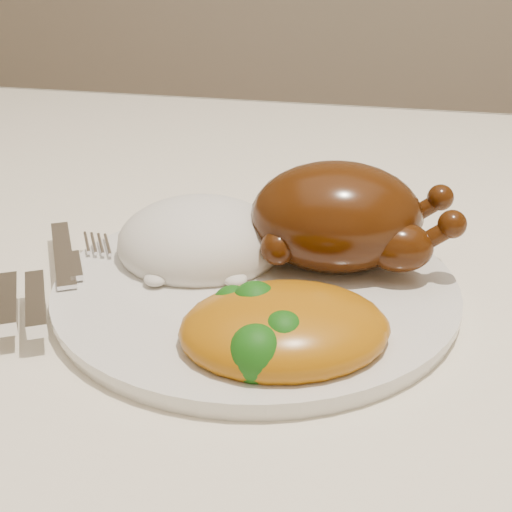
# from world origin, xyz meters

# --- Properties ---
(dining_table) EXTENTS (1.60, 0.90, 0.76)m
(dining_table) POSITION_xyz_m (0.00, 0.00, 0.67)
(dining_table) COLOR brown
(dining_table) RESTS_ON floor
(tablecloth) EXTENTS (1.73, 1.03, 0.18)m
(tablecloth) POSITION_xyz_m (0.00, 0.00, 0.74)
(tablecloth) COLOR white
(tablecloth) RESTS_ON dining_table
(dinner_plate) EXTENTS (0.34, 0.34, 0.01)m
(dinner_plate) POSITION_xyz_m (-0.15, -0.06, 0.77)
(dinner_plate) COLOR white
(dinner_plate) RESTS_ON tablecloth
(roast_chicken) EXTENTS (0.16, 0.11, 0.08)m
(roast_chicken) POSITION_xyz_m (-0.10, -0.02, 0.82)
(roast_chicken) COLOR #4A2207
(roast_chicken) RESTS_ON dinner_plate
(rice_mound) EXTENTS (0.15, 0.14, 0.07)m
(rice_mound) POSITION_xyz_m (-0.20, -0.03, 0.79)
(rice_mound) COLOR white
(rice_mound) RESTS_ON dinner_plate
(mac_and_cheese) EXTENTS (0.15, 0.13, 0.05)m
(mac_and_cheese) POSITION_xyz_m (-0.12, -0.14, 0.79)
(mac_and_cheese) COLOR #C0770C
(mac_and_cheese) RESTS_ON dinner_plate
(cutlery) EXTENTS (0.08, 0.17, 0.01)m
(cutlery) POSITION_xyz_m (-0.29, -0.11, 0.79)
(cutlery) COLOR silver
(cutlery) RESTS_ON dinner_plate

